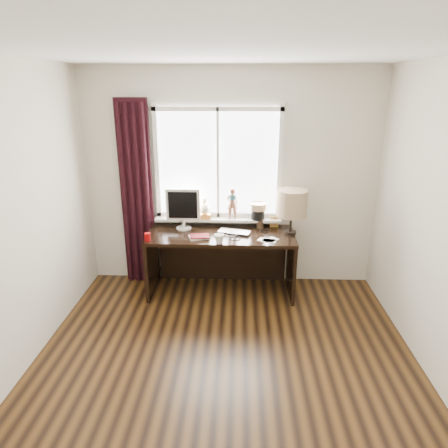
{
  "coord_description": "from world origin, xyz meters",
  "views": [
    {
      "loc": [
        0.11,
        -2.69,
        2.37
      ],
      "look_at": [
        -0.05,
        1.25,
        1.0
      ],
      "focal_mm": 32.0,
      "sensor_mm": 36.0,
      "label": 1
    }
  ],
  "objects_px": {
    "monitor": "(183,206)",
    "table_lamp": "(292,204)",
    "red_cup": "(148,237)",
    "desk": "(221,250)",
    "laptop": "(235,232)",
    "mug": "(219,238)"
  },
  "relations": [
    {
      "from": "mug",
      "to": "red_cup",
      "type": "xyz_separation_m",
      "value": [
        -0.8,
        0.04,
        -0.01
      ]
    },
    {
      "from": "laptop",
      "to": "red_cup",
      "type": "height_order",
      "value": "red_cup"
    },
    {
      "from": "laptop",
      "to": "red_cup",
      "type": "bearing_deg",
      "value": -148.6
    },
    {
      "from": "laptop",
      "to": "table_lamp",
      "type": "distance_m",
      "value": 0.73
    },
    {
      "from": "laptop",
      "to": "mug",
      "type": "relative_size",
      "value": 3.34
    },
    {
      "from": "mug",
      "to": "desk",
      "type": "xyz_separation_m",
      "value": [
        0.0,
        0.4,
        -0.3
      ]
    },
    {
      "from": "red_cup",
      "to": "table_lamp",
      "type": "relative_size",
      "value": 0.17
    },
    {
      "from": "red_cup",
      "to": "desk",
      "type": "distance_m",
      "value": 0.92
    },
    {
      "from": "red_cup",
      "to": "desk",
      "type": "relative_size",
      "value": 0.05
    },
    {
      "from": "table_lamp",
      "to": "laptop",
      "type": "bearing_deg",
      "value": -178.57
    },
    {
      "from": "laptop",
      "to": "red_cup",
      "type": "relative_size",
      "value": 4.13
    },
    {
      "from": "laptop",
      "to": "mug",
      "type": "xyz_separation_m",
      "value": [
        -0.16,
        -0.31,
        0.04
      ]
    },
    {
      "from": "red_cup",
      "to": "table_lamp",
      "type": "distance_m",
      "value": 1.66
    },
    {
      "from": "mug",
      "to": "laptop",
      "type": "bearing_deg",
      "value": 62.78
    },
    {
      "from": "desk",
      "to": "table_lamp",
      "type": "xyz_separation_m",
      "value": [
        0.8,
        -0.07,
        0.61
      ]
    },
    {
      "from": "desk",
      "to": "monitor",
      "type": "distance_m",
      "value": 0.69
    },
    {
      "from": "laptop",
      "to": "table_lamp",
      "type": "bearing_deg",
      "value": 17.04
    },
    {
      "from": "laptop",
      "to": "table_lamp",
      "type": "xyz_separation_m",
      "value": [
        0.64,
        0.02,
        0.35
      ]
    },
    {
      "from": "red_cup",
      "to": "desk",
      "type": "bearing_deg",
      "value": 23.84
    },
    {
      "from": "desk",
      "to": "monitor",
      "type": "height_order",
      "value": "monitor"
    },
    {
      "from": "monitor",
      "to": "table_lamp",
      "type": "relative_size",
      "value": 0.94
    },
    {
      "from": "red_cup",
      "to": "monitor",
      "type": "xyz_separation_m",
      "value": [
        0.35,
        0.4,
        0.23
      ]
    }
  ]
}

